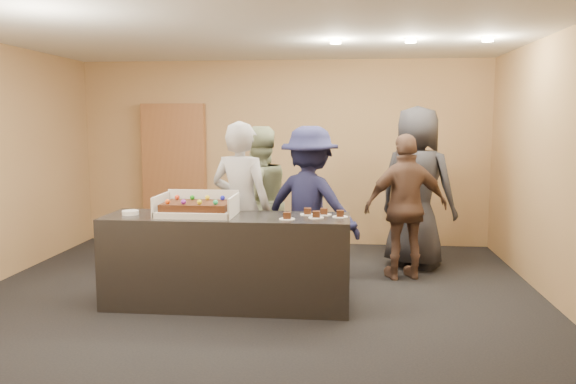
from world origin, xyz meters
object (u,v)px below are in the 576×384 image
object	(u,v)px
serving_counter	(227,261)
person_dark_suit	(416,188)
person_server_grey	(241,208)
person_navy_man	(310,206)
cake_box	(198,210)
sheet_cake	(197,205)
person_brown_extra	(406,207)
plate_stack	(130,213)
person_sage_man	(258,202)
storage_cabinet	(175,174)

from	to	relation	value
serving_counter	person_dark_suit	distance (m)	2.71
person_server_grey	person_navy_man	distance (m)	0.78
cake_box	person_dark_suit	world-z (taller)	person_dark_suit
sheet_cake	person_navy_man	distance (m)	1.33
sheet_cake	person_dark_suit	bearing A→B (deg)	36.04
serving_counter	sheet_cake	distance (m)	0.62
person_server_grey	person_brown_extra	world-z (taller)	person_server_grey
person_server_grey	person_navy_man	world-z (taller)	person_server_grey
plate_stack	person_brown_extra	xyz separation A→B (m)	(2.82, 1.18, -0.08)
person_navy_man	person_server_grey	bearing A→B (deg)	47.15
sheet_cake	person_sage_man	xyz separation A→B (m)	(0.43, 1.11, -0.12)
person_navy_man	person_dark_suit	xyz separation A→B (m)	(1.27, 0.90, 0.12)
plate_stack	person_brown_extra	world-z (taller)	person_brown_extra
sheet_cake	person_server_grey	world-z (taller)	person_server_grey
sheet_cake	person_navy_man	world-z (taller)	person_navy_man
cake_box	plate_stack	distance (m)	0.67
person_brown_extra	person_navy_man	bearing A→B (deg)	3.50
person_server_grey	person_dark_suit	size ratio (longest dim) A/B	0.91
person_sage_man	serving_counter	bearing A→B (deg)	46.09
serving_counter	person_navy_man	xyz separation A→B (m)	(0.77, 0.79, 0.43)
plate_stack	person_sage_man	bearing A→B (deg)	46.05
person_navy_man	storage_cabinet	bearing A→B (deg)	-22.26
person_sage_man	person_brown_extra	size ratio (longest dim) A/B	1.05
plate_stack	person_sage_man	world-z (taller)	person_sage_man
serving_counter	cake_box	size ratio (longest dim) A/B	3.18
person_server_grey	storage_cabinet	bearing A→B (deg)	-42.93
plate_stack	person_brown_extra	size ratio (longest dim) A/B	0.10
person_navy_man	person_dark_suit	size ratio (longest dim) A/B	0.88
person_server_grey	person_dark_suit	world-z (taller)	person_dark_suit
cake_box	person_server_grey	world-z (taller)	person_server_grey
serving_counter	person_navy_man	size ratio (longest dim) A/B	1.36
serving_counter	person_sage_man	world-z (taller)	person_sage_man
serving_counter	person_brown_extra	bearing A→B (deg)	31.75
person_brown_extra	person_dark_suit	distance (m)	0.59
serving_counter	person_dark_suit	xyz separation A→B (m)	(2.03, 1.70, 0.55)
person_sage_man	person_navy_man	xyz separation A→B (m)	(0.63, -0.31, 0.00)
serving_counter	person_brown_extra	size ratio (longest dim) A/B	1.43
plate_stack	serving_counter	bearing A→B (deg)	1.81
person_server_grey	person_navy_man	size ratio (longest dim) A/B	1.03
storage_cabinet	person_sage_man	bearing A→B (deg)	-48.58
cake_box	plate_stack	xyz separation A→B (m)	(-0.67, -0.06, -0.03)
cake_box	sheet_cake	distance (m)	0.06
sheet_cake	person_server_grey	distance (m)	0.58
cake_box	person_navy_man	size ratio (longest dim) A/B	0.43
cake_box	person_navy_man	bearing A→B (deg)	35.79
cake_box	person_sage_man	distance (m)	1.16
storage_cabinet	person_navy_man	distance (m)	2.98
person_sage_man	person_navy_man	bearing A→B (deg)	116.60
storage_cabinet	plate_stack	world-z (taller)	storage_cabinet
storage_cabinet	person_sage_man	xyz separation A→B (m)	(1.53, -1.73, -0.16)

